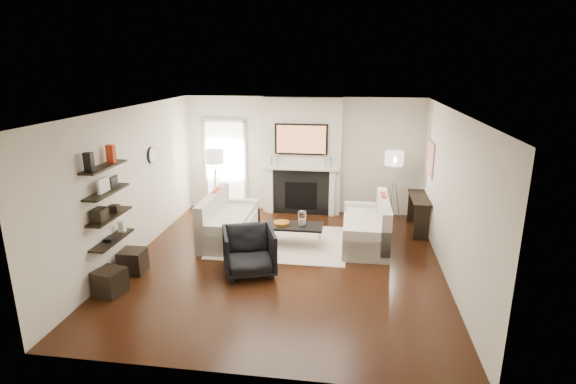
# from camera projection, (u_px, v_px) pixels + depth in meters

# --- Properties ---
(room_envelope) EXTENTS (6.00, 6.00, 6.00)m
(room_envelope) POSITION_uv_depth(u_px,v_px,m) (283.00, 190.00, 7.61)
(room_envelope) COLOR black
(room_envelope) RESTS_ON ground
(chimney_breast) EXTENTS (1.80, 0.25, 2.70)m
(chimney_breast) POSITION_uv_depth(u_px,v_px,m) (302.00, 157.00, 10.34)
(chimney_breast) COLOR silver
(chimney_breast) RESTS_ON floor
(fireplace_surround) EXTENTS (1.30, 0.02, 1.04)m
(fireplace_surround) POSITION_uv_depth(u_px,v_px,m) (301.00, 193.00, 10.45)
(fireplace_surround) COLOR black
(fireplace_surround) RESTS_ON floor
(firebox) EXTENTS (0.75, 0.02, 0.65)m
(firebox) POSITION_uv_depth(u_px,v_px,m) (301.00, 196.00, 10.46)
(firebox) COLOR black
(firebox) RESTS_ON floor
(mantel_pilaster_l) EXTENTS (0.12, 0.08, 1.10)m
(mantel_pilaster_l) POSITION_uv_depth(u_px,v_px,m) (270.00, 191.00, 10.51)
(mantel_pilaster_l) COLOR white
(mantel_pilaster_l) RESTS_ON floor
(mantel_pilaster_r) EXTENTS (0.12, 0.08, 1.10)m
(mantel_pilaster_r) POSITION_uv_depth(u_px,v_px,m) (332.00, 193.00, 10.31)
(mantel_pilaster_r) COLOR white
(mantel_pilaster_r) RESTS_ON floor
(mantel_shelf) EXTENTS (1.70, 0.18, 0.07)m
(mantel_shelf) POSITION_uv_depth(u_px,v_px,m) (301.00, 168.00, 10.23)
(mantel_shelf) COLOR white
(mantel_shelf) RESTS_ON chimney_breast
(tv_body) EXTENTS (1.20, 0.06, 0.70)m
(tv_body) POSITION_uv_depth(u_px,v_px,m) (301.00, 139.00, 10.07)
(tv_body) COLOR black
(tv_body) RESTS_ON chimney_breast
(tv_screen) EXTENTS (1.10, 0.00, 0.62)m
(tv_screen) POSITION_uv_depth(u_px,v_px,m) (301.00, 139.00, 10.04)
(tv_screen) COLOR #BF723F
(tv_screen) RESTS_ON tv_body
(candlestick_l_tall) EXTENTS (0.04, 0.04, 0.30)m
(candlestick_l_tall) POSITION_uv_depth(u_px,v_px,m) (277.00, 159.00, 10.26)
(candlestick_l_tall) COLOR silver
(candlestick_l_tall) RESTS_ON mantel_shelf
(candlestick_l_short) EXTENTS (0.04, 0.04, 0.24)m
(candlestick_l_short) POSITION_uv_depth(u_px,v_px,m) (272.00, 161.00, 10.29)
(candlestick_l_short) COLOR silver
(candlestick_l_short) RESTS_ON mantel_shelf
(candlestick_r_tall) EXTENTS (0.04, 0.04, 0.30)m
(candlestick_r_tall) POSITION_uv_depth(u_px,v_px,m) (325.00, 161.00, 10.12)
(candlestick_r_tall) COLOR silver
(candlestick_r_tall) RESTS_ON mantel_shelf
(candlestick_r_short) EXTENTS (0.04, 0.04, 0.24)m
(candlestick_r_short) POSITION_uv_depth(u_px,v_px,m) (331.00, 162.00, 10.11)
(candlestick_r_short) COLOR silver
(candlestick_r_short) RESTS_ON mantel_shelf
(hallway_panel) EXTENTS (0.90, 0.02, 2.10)m
(hallway_panel) POSITION_uv_depth(u_px,v_px,m) (226.00, 166.00, 10.78)
(hallway_panel) COLOR white
(hallway_panel) RESTS_ON floor
(door_trim_l) EXTENTS (0.06, 0.06, 2.16)m
(door_trim_l) POSITION_uv_depth(u_px,v_px,m) (206.00, 165.00, 10.82)
(door_trim_l) COLOR white
(door_trim_l) RESTS_ON floor
(door_trim_r) EXTENTS (0.06, 0.06, 2.16)m
(door_trim_r) POSITION_uv_depth(u_px,v_px,m) (245.00, 167.00, 10.69)
(door_trim_r) COLOR white
(door_trim_r) RESTS_ON floor
(door_trim_top) EXTENTS (1.02, 0.06, 0.06)m
(door_trim_top) POSITION_uv_depth(u_px,v_px,m) (224.00, 121.00, 10.46)
(door_trim_top) COLOR white
(door_trim_top) RESTS_ON wall_back
(rug) EXTENTS (2.60, 2.00, 0.01)m
(rug) POSITION_uv_depth(u_px,v_px,m) (280.00, 242.00, 8.92)
(rug) COLOR beige
(rug) RESTS_ON floor
(loveseat_left_base) EXTENTS (0.85, 1.80, 0.42)m
(loveseat_left_base) POSITION_uv_depth(u_px,v_px,m) (230.00, 229.00, 9.02)
(loveseat_left_base) COLOR beige
(loveseat_left_base) RESTS_ON floor
(loveseat_left_back) EXTENTS (0.18, 1.80, 0.80)m
(loveseat_left_back) POSITION_uv_depth(u_px,v_px,m) (213.00, 214.00, 8.97)
(loveseat_left_back) COLOR beige
(loveseat_left_back) RESTS_ON floor
(loveseat_left_arm_n) EXTENTS (0.85, 0.18, 0.60)m
(loveseat_left_arm_n) POSITION_uv_depth(u_px,v_px,m) (218.00, 240.00, 8.22)
(loveseat_left_arm_n) COLOR beige
(loveseat_left_arm_n) RESTS_ON floor
(loveseat_left_arm_s) EXTENTS (0.85, 0.18, 0.60)m
(loveseat_left_arm_s) POSITION_uv_depth(u_px,v_px,m) (240.00, 212.00, 9.76)
(loveseat_left_arm_s) COLOR beige
(loveseat_left_arm_s) RESTS_ON floor
(loveseat_left_cushion) EXTENTS (0.63, 1.44, 0.10)m
(loveseat_left_cushion) POSITION_uv_depth(u_px,v_px,m) (232.00, 217.00, 8.94)
(loveseat_left_cushion) COLOR beige
(loveseat_left_cushion) RESTS_ON loveseat_left_base
(pillow_left_orange) EXTENTS (0.10, 0.42, 0.42)m
(pillow_left_orange) POSITION_uv_depth(u_px,v_px,m) (217.00, 200.00, 9.20)
(pillow_left_orange) COLOR #B93316
(pillow_left_orange) RESTS_ON loveseat_left_cushion
(pillow_left_charcoal) EXTENTS (0.10, 0.40, 0.40)m
(pillow_left_charcoal) POSITION_uv_depth(u_px,v_px,m) (208.00, 209.00, 8.63)
(pillow_left_charcoal) COLOR black
(pillow_left_charcoal) RESTS_ON loveseat_left_cushion
(loveseat_right_base) EXTENTS (0.85, 1.80, 0.42)m
(loveseat_right_base) POSITION_uv_depth(u_px,v_px,m) (365.00, 234.00, 8.77)
(loveseat_right_base) COLOR beige
(loveseat_right_base) RESTS_ON floor
(loveseat_right_back) EXTENTS (0.18, 1.80, 0.80)m
(loveseat_right_back) POSITION_uv_depth(u_px,v_px,m) (383.00, 220.00, 8.63)
(loveseat_right_back) COLOR beige
(loveseat_right_back) RESTS_ON floor
(loveseat_right_arm_n) EXTENTS (0.85, 0.18, 0.60)m
(loveseat_right_arm_n) POSITION_uv_depth(u_px,v_px,m) (366.00, 246.00, 7.97)
(loveseat_right_arm_n) COLOR beige
(loveseat_right_arm_n) RESTS_ON floor
(loveseat_right_arm_s) EXTENTS (0.85, 0.18, 0.60)m
(loveseat_right_arm_s) POSITION_uv_depth(u_px,v_px,m) (364.00, 216.00, 9.51)
(loveseat_right_arm_s) COLOR beige
(loveseat_right_arm_s) RESTS_ON floor
(loveseat_right_cushion) EXTENTS (0.63, 1.44, 0.10)m
(loveseat_right_cushion) POSITION_uv_depth(u_px,v_px,m) (363.00, 222.00, 8.70)
(loveseat_right_cushion) COLOR beige
(loveseat_right_cushion) RESTS_ON loveseat_right_base
(pillow_right_orange) EXTENTS (0.10, 0.42, 0.42)m
(pillow_right_orange) POSITION_uv_depth(u_px,v_px,m) (383.00, 205.00, 8.86)
(pillow_right_orange) COLOR #B93316
(pillow_right_orange) RESTS_ON loveseat_right_cushion
(pillow_right_charcoal) EXTENTS (0.10, 0.40, 0.40)m
(pillow_right_charcoal) POSITION_uv_depth(u_px,v_px,m) (385.00, 215.00, 8.29)
(pillow_right_charcoal) COLOR black
(pillow_right_charcoal) RESTS_ON loveseat_right_cushion
(coffee_table) EXTENTS (1.10, 0.55, 0.04)m
(coffee_table) POSITION_uv_depth(u_px,v_px,m) (294.00, 226.00, 8.66)
(coffee_table) COLOR black
(coffee_table) RESTS_ON floor
(coffee_leg_nw) EXTENTS (0.02, 0.02, 0.38)m
(coffee_leg_nw) POSITION_uv_depth(u_px,v_px,m) (267.00, 239.00, 8.58)
(coffee_leg_nw) COLOR silver
(coffee_leg_nw) RESTS_ON floor
(coffee_leg_ne) EXTENTS (0.02, 0.02, 0.38)m
(coffee_leg_ne) POSITION_uv_depth(u_px,v_px,m) (319.00, 242.00, 8.45)
(coffee_leg_ne) COLOR silver
(coffee_leg_ne) RESTS_ON floor
(coffee_leg_sw) EXTENTS (0.02, 0.02, 0.38)m
(coffee_leg_sw) POSITION_uv_depth(u_px,v_px,m) (271.00, 231.00, 9.00)
(coffee_leg_sw) COLOR silver
(coffee_leg_sw) RESTS_ON floor
(coffee_leg_se) EXTENTS (0.02, 0.02, 0.38)m
(coffee_leg_se) POSITION_uv_depth(u_px,v_px,m) (321.00, 233.00, 8.86)
(coffee_leg_se) COLOR silver
(coffee_leg_se) RESTS_ON floor
(hurricane_glass) EXTENTS (0.16, 0.16, 0.28)m
(hurricane_glass) POSITION_uv_depth(u_px,v_px,m) (302.00, 219.00, 8.60)
(hurricane_glass) COLOR white
(hurricane_glass) RESTS_ON coffee_table
(hurricane_candle) EXTENTS (0.09, 0.09, 0.13)m
(hurricane_candle) POSITION_uv_depth(u_px,v_px,m) (302.00, 222.00, 8.62)
(hurricane_candle) COLOR white
(hurricane_candle) RESTS_ON coffee_table
(copper_bowl) EXTENTS (0.31, 0.31, 0.05)m
(copper_bowl) POSITION_uv_depth(u_px,v_px,m) (282.00, 223.00, 8.69)
(copper_bowl) COLOR #BB7A1F
(copper_bowl) RESTS_ON coffee_table
(armchair) EXTENTS (1.04, 1.01, 0.86)m
(armchair) POSITION_uv_depth(u_px,v_px,m) (249.00, 249.00, 7.51)
(armchair) COLOR black
(armchair) RESTS_ON floor
(lamp_left_post) EXTENTS (0.02, 0.02, 1.20)m
(lamp_left_post) POSITION_uv_depth(u_px,v_px,m) (216.00, 194.00, 10.10)
(lamp_left_post) COLOR silver
(lamp_left_post) RESTS_ON floor
(lamp_left_shade) EXTENTS (0.40, 0.40, 0.30)m
(lamp_left_shade) POSITION_uv_depth(u_px,v_px,m) (215.00, 156.00, 9.86)
(lamp_left_shade) COLOR white
(lamp_left_shade) RESTS_ON lamp_left_post
(lamp_left_leg_a) EXTENTS (0.25, 0.02, 1.23)m
(lamp_left_leg_a) POSITION_uv_depth(u_px,v_px,m) (221.00, 194.00, 10.09)
(lamp_left_leg_a) COLOR silver
(lamp_left_leg_a) RESTS_ON floor
(lamp_left_leg_b) EXTENTS (0.14, 0.22, 1.23)m
(lamp_left_leg_b) POSITION_uv_depth(u_px,v_px,m) (215.00, 192.00, 10.20)
(lamp_left_leg_b) COLOR silver
(lamp_left_leg_b) RESTS_ON floor
(lamp_left_leg_c) EXTENTS (0.14, 0.22, 1.23)m
(lamp_left_leg_c) POSITION_uv_depth(u_px,v_px,m) (213.00, 195.00, 10.02)
(lamp_left_leg_c) COLOR silver
(lamp_left_leg_c) RESTS_ON floor
(lamp_right_post) EXTENTS (0.02, 0.02, 1.20)m
(lamp_right_post) POSITION_uv_depth(u_px,v_px,m) (392.00, 196.00, 9.92)
(lamp_right_post) COLOR silver
(lamp_right_post) RESTS_ON floor
(lamp_right_shade) EXTENTS (0.40, 0.40, 0.30)m
(lamp_right_shade) POSITION_uv_depth(u_px,v_px,m) (394.00, 158.00, 9.68)
(lamp_right_shade) COLOR white
(lamp_right_shade) RESTS_ON lamp_right_post
(lamp_right_leg_a) EXTENTS (0.25, 0.02, 1.23)m
(lamp_right_leg_a) POSITION_uv_depth(u_px,v_px,m) (397.00, 196.00, 9.90)
(lamp_right_leg_a) COLOR silver
(lamp_right_leg_a) RESTS_ON floor
(lamp_right_leg_b) EXTENTS (0.14, 0.22, 1.23)m
(lamp_right_leg_b) POSITION_uv_depth(u_px,v_px,m) (389.00, 195.00, 10.02)
(lamp_right_leg_b) COLOR silver
(lamp_right_leg_b) RESTS_ON floor
(lamp_right_leg_c) EXTENTS (0.14, 0.22, 1.23)m
(lamp_right_leg_c) POSITION_uv_depth(u_px,v_px,m) (390.00, 197.00, 9.84)
(lamp_right_leg_c) COLOR silver
(lamp_right_leg_c) RESTS_ON floor
(console_top) EXTENTS (0.35, 1.20, 0.04)m
(console_top) POSITION_uv_depth(u_px,v_px,m) (419.00, 198.00, 9.35)
(console_top) COLOR black
(console_top) RESTS_ON floor
(console_leg_n) EXTENTS (0.30, 0.04, 0.71)m
(console_leg_n) POSITION_uv_depth(u_px,v_px,m) (422.00, 223.00, 8.93)
(console_leg_n) COLOR black
(console_leg_n) RESTS_ON floor
(console_leg_s) EXTENTS (0.30, 0.04, 0.71)m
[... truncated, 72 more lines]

